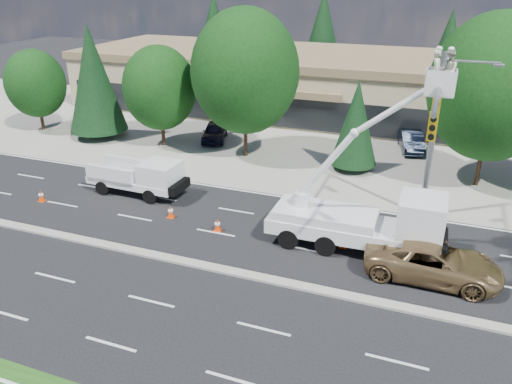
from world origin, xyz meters
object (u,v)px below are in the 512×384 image
at_px(minivan, 433,262).
at_px(bucket_truck, 373,212).
at_px(utility_pickup, 141,180).
at_px(signal_mast, 435,121).

bearing_deg(minivan, bucket_truck, 64.98).
xyz_separation_m(bucket_truck, minivan, (2.95, -1.41, -1.31)).
bearing_deg(utility_pickup, minivan, -9.53).
xyz_separation_m(utility_pickup, bucket_truck, (14.25, -1.98, 1.21)).
bearing_deg(bucket_truck, utility_pickup, 171.48).
bearing_deg(bucket_truck, signal_mast, 52.15).
xyz_separation_m(signal_mast, bucket_truck, (-2.15, -2.83, -3.92)).
relative_size(signal_mast, bucket_truck, 1.03).
distance_m(signal_mast, bucket_truck, 5.29).
relative_size(bucket_truck, minivan, 1.67).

